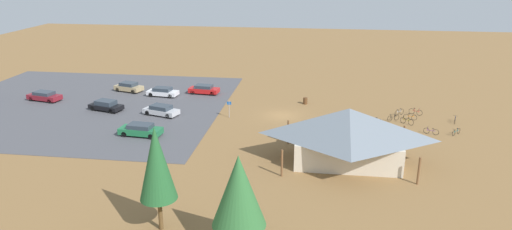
# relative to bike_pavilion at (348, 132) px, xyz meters

# --- Properties ---
(ground) EXTENTS (160.00, 160.00, 0.00)m
(ground) POSITION_rel_bike_pavilion_xyz_m (7.53, -13.39, -3.14)
(ground) COLOR olive
(ground) RESTS_ON ground
(parking_lot_asphalt) EXTENTS (38.98, 34.70, 0.05)m
(parking_lot_asphalt) POSITION_rel_bike_pavilion_xyz_m (35.16, -14.49, -3.11)
(parking_lot_asphalt) COLOR #4C4C51
(parking_lot_asphalt) RESTS_ON ground
(bike_pavilion) EXTENTS (12.50, 8.57, 5.54)m
(bike_pavilion) POSITION_rel_bike_pavilion_xyz_m (0.00, 0.00, 0.00)
(bike_pavilion) COLOR beige
(bike_pavilion) RESTS_ON ground
(trash_bin) EXTENTS (0.60, 0.60, 0.90)m
(trash_bin) POSITION_rel_bike_pavilion_xyz_m (4.70, -18.85, -2.69)
(trash_bin) COLOR brown
(trash_bin) RESTS_ON ground
(lot_sign) EXTENTS (0.56, 0.08, 2.20)m
(lot_sign) POSITION_rel_bike_pavilion_xyz_m (14.05, -11.74, -1.73)
(lot_sign) COLOR #99999E
(lot_sign) RESTS_ON ground
(pine_far_east) EXTENTS (3.70, 3.70, 7.08)m
(pine_far_east) POSITION_rel_bike_pavilion_xyz_m (8.02, 15.90, 1.38)
(pine_far_east) COLOR brown
(pine_far_east) RESTS_ON ground
(pine_east) EXTENTS (2.73, 2.73, 8.12)m
(pine_east) POSITION_rel_bike_pavilion_xyz_m (14.21, 14.17, 2.19)
(pine_east) COLOR brown
(pine_east) RESTS_ON ground
(bicycle_orange_back_row) EXTENTS (1.60, 0.54, 0.86)m
(bicycle_orange_back_row) POSITION_rel_bike_pavilion_xyz_m (-8.53, -13.89, -2.77)
(bicycle_orange_back_row) COLOR black
(bicycle_orange_back_row) RESTS_ON ground
(bicycle_black_front_row) EXTENTS (1.56, 1.00, 0.88)m
(bicycle_black_front_row) POSITION_rel_bike_pavilion_xyz_m (-6.36, -13.19, -2.75)
(bicycle_black_front_row) COLOR black
(bicycle_black_front_row) RESTS_ON ground
(bicycle_silver_by_bin) EXTENTS (1.28, 1.19, 0.87)m
(bicycle_silver_by_bin) POSITION_rel_bike_pavilion_xyz_m (-7.46, -15.55, -2.74)
(bicycle_silver_by_bin) COLOR black
(bicycle_silver_by_bin) RESTS_ON ground
(bicycle_yellow_near_porch) EXTENTS (1.44, 1.19, 0.92)m
(bicycle_yellow_near_porch) POSITION_rel_bike_pavilion_xyz_m (-7.84, -12.18, -2.74)
(bicycle_yellow_near_porch) COLOR black
(bicycle_yellow_near_porch) RESTS_ON ground
(bicycle_teal_yard_center) EXTENTS (1.21, 1.28, 0.74)m
(bicycle_teal_yard_center) POSITION_rel_bike_pavilion_xyz_m (-12.82, -9.24, -2.79)
(bicycle_teal_yard_center) COLOR black
(bicycle_teal_yard_center) RESTS_ON ground
(bicycle_green_mid_cluster) EXTENTS (1.74, 0.52, 0.83)m
(bicycle_green_mid_cluster) POSITION_rel_bike_pavilion_xyz_m (-3.98, -11.73, -2.76)
(bicycle_green_mid_cluster) COLOR black
(bicycle_green_mid_cluster) RESTS_ON ground
(bicycle_purple_yard_left) EXTENTS (1.61, 0.71, 0.82)m
(bicycle_purple_yard_left) POSITION_rel_bike_pavilion_xyz_m (-10.00, -9.00, -2.77)
(bicycle_purple_yard_left) COLOR black
(bicycle_purple_yard_left) RESTS_ON ground
(bicycle_blue_yard_right) EXTENTS (0.60, 1.69, 0.77)m
(bicycle_blue_yard_right) POSITION_rel_bike_pavilion_xyz_m (-13.81, -13.56, -2.78)
(bicycle_blue_yard_right) COLOR black
(bicycle_blue_yard_right) RESTS_ON ground
(bicycle_red_yard_front) EXTENTS (1.57, 0.89, 0.90)m
(bicycle_red_yard_front) POSITION_rel_bike_pavilion_xyz_m (-9.57, -16.05, -2.74)
(bicycle_red_yard_front) COLOR black
(bicycle_red_yard_front) RESTS_ON ground
(car_tan_mid_lot) EXTENTS (4.59, 2.98, 1.40)m
(car_tan_mid_lot) POSITION_rel_bike_pavilion_xyz_m (31.41, -21.57, -2.39)
(car_tan_mid_lot) COLOR tan
(car_tan_mid_lot) RESTS_ON parking_lot_asphalt
(car_silver_aisle_side) EXTENTS (4.91, 3.10, 1.33)m
(car_silver_aisle_side) POSITION_rel_bike_pavilion_xyz_m (22.85, -11.35, -2.42)
(car_silver_aisle_side) COLOR #BCBCC1
(car_silver_aisle_side) RESTS_ON parking_lot_asphalt
(car_green_inner_stall) EXTENTS (4.94, 2.31, 1.39)m
(car_green_inner_stall) POSITION_rel_bike_pavilion_xyz_m (22.77, -4.01, -2.39)
(car_green_inner_stall) COLOR #1E6B3D
(car_green_inner_stall) RESTS_ON parking_lot_asphalt
(car_black_end_stall) EXTENTS (4.83, 3.04, 1.37)m
(car_black_end_stall) POSITION_rel_bike_pavilion_xyz_m (30.74, -12.28, -2.41)
(car_black_end_stall) COLOR black
(car_black_end_stall) RESTS_ON parking_lot_asphalt
(car_red_near_entry) EXTENTS (4.57, 2.23, 1.34)m
(car_red_near_entry) POSITION_rel_bike_pavilion_xyz_m (19.82, -21.84, -2.42)
(car_red_near_entry) COLOR red
(car_red_near_entry) RESTS_ON parking_lot_asphalt
(car_white_back_corner) EXTENTS (4.65, 2.35, 1.30)m
(car_white_back_corner) POSITION_rel_bike_pavilion_xyz_m (25.49, -19.78, -2.43)
(car_white_back_corner) COLOR white
(car_white_back_corner) RESTS_ON parking_lot_asphalt
(car_maroon_by_curb) EXTENTS (5.05, 2.83, 1.34)m
(car_maroon_by_curb) POSITION_rel_bike_pavilion_xyz_m (41.33, -15.33, -2.41)
(car_maroon_by_curb) COLOR maroon
(car_maroon_by_curb) RESTS_ON parking_lot_asphalt
(visitor_by_pavilion) EXTENTS (0.37, 0.40, 1.63)m
(visitor_by_pavilion) POSITION_rel_bike_pavilion_xyz_m (-0.56, -11.38, -2.29)
(visitor_by_pavilion) COLOR #2D3347
(visitor_by_pavilion) RESTS_ON ground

